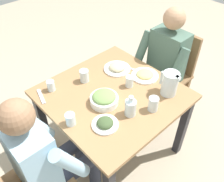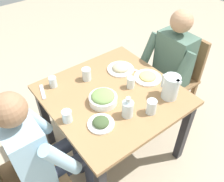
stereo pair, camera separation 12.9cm
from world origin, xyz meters
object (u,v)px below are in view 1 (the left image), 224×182
plate_fries (145,75)px  dining_table (113,103)px  diner_far (48,156)px  water_glass_far_left (51,86)px  salad_bowl (104,99)px  water_pitcher (170,83)px  water_glass_far_right (84,76)px  plate_beans (117,68)px  water_glass_near_left (153,104)px  water_glass_by_pitcher (129,81)px  plate_dolmas (105,123)px  oil_carafe (130,108)px  diner_near (160,65)px  water_glass_center (70,119)px  chair_near (171,69)px

plate_fries → dining_table: bearing=84.6°
diner_far → water_glass_far_left: 0.55m
salad_bowl → water_pitcher: bearing=-120.5°
water_glass_far_right → plate_fries: bearing=-126.3°
salad_bowl → plate_beans: 0.42m
plate_beans → water_glass_near_left: 0.53m
water_pitcher → water_glass_by_pitcher: water_pitcher is taller
salad_bowl → water_glass_near_left: 0.35m
diner_far → plate_dolmas: diner_far is taller
water_glass_far_right → oil_carafe: (-0.50, -0.01, 0.01)m
diner_near → plate_beans: 0.45m
water_glass_far_left → water_glass_near_left: size_ratio=0.78×
water_pitcher → water_glass_near_left: bearing=98.6°
diner_far → salad_bowl: size_ratio=5.65×
diner_near → oil_carafe: 0.76m
water_glass_far_left → water_pitcher: bearing=-135.1°
diner_near → plate_dolmas: (-0.24, 0.89, 0.09)m
water_pitcher → water_glass_by_pitcher: 0.31m
plate_dolmas → plate_fries: size_ratio=0.81×
dining_table → water_glass_far_right: bearing=13.7°
plate_beans → water_glass_near_left: bearing=164.4°
oil_carafe → salad_bowl: bearing=15.8°
water_pitcher → water_glass_far_right: water_pitcher is taller
water_glass_far_left → water_glass_near_left: 0.78m
water_glass_far_left → water_glass_center: 0.39m
dining_table → plate_dolmas: (-0.20, 0.25, 0.13)m
chair_near → water_glass_near_left: chair_near is taller
chair_near → water_glass_far_left: bearing=75.0°
dining_table → oil_carafe: bearing=166.7°
oil_carafe → water_glass_far_left: bearing=24.1°
water_glass_far_right → oil_carafe: bearing=-179.2°
water_glass_far_left → oil_carafe: bearing=-155.9°
water_glass_far_left → plate_beans: bearing=-105.6°
water_pitcher → plate_dolmas: 0.58m
water_glass_far_right → water_glass_center: bearing=130.3°
diner_near → water_glass_by_pitcher: diner_near is taller
water_glass_far_left → water_glass_center: size_ratio=0.99×
salad_bowl → plate_fries: bearing=-89.5°
dining_table → water_glass_near_left: (-0.32, -0.09, 0.16)m
salad_bowl → dining_table: bearing=-73.1°
water_pitcher → plate_dolmas: (0.09, 0.56, -0.08)m
diner_near → water_glass_far_left: 1.02m
diner_far → water_glass_far_right: (0.35, -0.58, 0.13)m
diner_far → water_pitcher: 0.99m
diner_far → salad_bowl: (0.05, -0.53, 0.12)m
plate_beans → water_glass_far_right: size_ratio=2.24×
dining_table → water_glass_center: 0.44m
plate_beans → plate_fries: 0.25m
diner_near → oil_carafe: (-0.28, 0.70, 0.13)m
diner_far → water_pitcher: diner_far is taller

